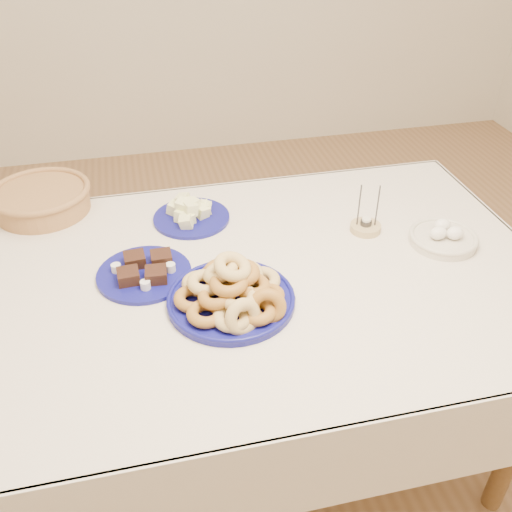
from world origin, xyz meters
name	(u,v)px	position (x,y,z in m)	size (l,w,h in m)	color
ground	(253,442)	(0.00, 0.00, 0.00)	(5.00, 5.00, 0.00)	olive
dining_table	(252,304)	(0.00, 0.00, 0.64)	(1.71, 1.11, 0.75)	brown
donut_platter	(232,293)	(-0.08, -0.11, 0.79)	(0.40, 0.40, 0.15)	navy
melon_plate	(190,213)	(-0.13, 0.33, 0.77)	(0.33, 0.33, 0.08)	navy
brownie_plate	(145,272)	(-0.29, 0.06, 0.76)	(0.26, 0.26, 0.05)	navy
wicker_basket	(42,198)	(-0.59, 0.50, 0.80)	(0.37, 0.37, 0.09)	brown
candle_holder	(366,227)	(0.40, 0.14, 0.77)	(0.12, 0.12, 0.16)	tan
egg_bowl	(443,237)	(0.60, 0.03, 0.77)	(0.21, 0.21, 0.07)	beige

